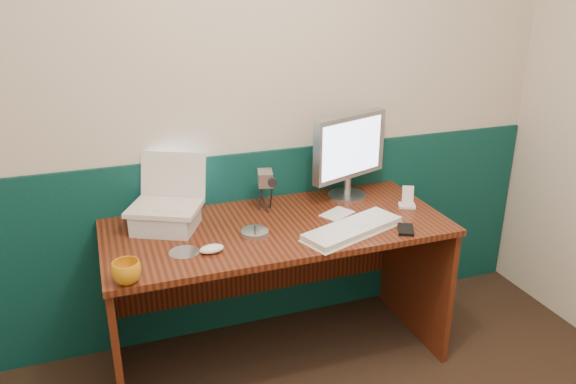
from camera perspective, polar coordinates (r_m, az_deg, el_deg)
name	(u,v)px	position (r m, az deg, el deg)	size (l,w,h in m)	color
back_wall	(233,105)	(2.79, -5.59, 8.82)	(3.50, 0.04, 2.50)	beige
wainscot	(239,243)	(3.03, -5.03, -5.22)	(3.48, 0.02, 1.00)	#072E25
desk	(278,294)	(2.81, -1.04, -10.30)	(1.60, 0.70, 0.75)	#38150A
laptop_riser	(166,219)	(2.63, -12.30, -2.74)	(0.27, 0.23, 0.09)	silver
laptop	(163,183)	(2.57, -12.60, 0.87)	(0.31, 0.24, 0.26)	silver
monitor	(349,155)	(2.89, 6.17, 3.71)	(0.46, 0.13, 0.46)	#A6A7AB
keyboard	(353,230)	(2.57, 6.58, -3.82)	(0.49, 0.16, 0.03)	white
mouse_right	(362,229)	(2.57, 7.50, -3.73)	(0.11, 0.07, 0.04)	silver
mouse_left	(212,249)	(2.39, -7.75, -5.74)	(0.11, 0.06, 0.04)	white
mug	(127,272)	(2.23, -16.09, -7.83)	(0.11, 0.11, 0.09)	orange
camcorder	(265,191)	(2.76, -2.31, 0.14)	(0.09, 0.13, 0.20)	#ABACB0
cd_spindle	(255,233)	(2.53, -3.38, -4.18)	(0.13, 0.13, 0.03)	#B3BBC4
cd_loose_a	(184,252)	(2.42, -10.50, -6.03)	(0.13, 0.13, 0.00)	#B5BAC6
pen	(386,217)	(2.75, 9.91, -2.51)	(0.01, 0.01, 0.13)	black
papers	(337,214)	(2.75, 5.00, -2.22)	(0.16, 0.11, 0.00)	silver
dock	(407,206)	(2.89, 11.98, -1.36)	(0.08, 0.06, 0.02)	white
music_player	(408,195)	(2.87, 12.07, -0.33)	(0.06, 0.01, 0.10)	white
pda	(406,229)	(2.62, 11.87, -3.75)	(0.07, 0.12, 0.01)	black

